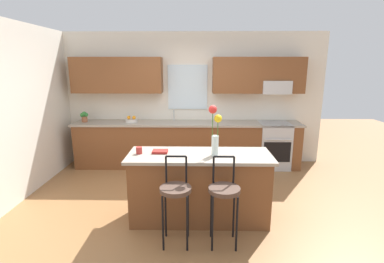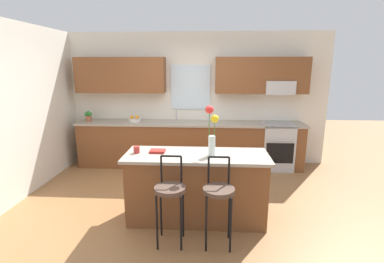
# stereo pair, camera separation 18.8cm
# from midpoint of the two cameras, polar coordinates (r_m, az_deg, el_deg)

# --- Properties ---
(ground_plane) EXTENTS (14.00, 14.00, 0.00)m
(ground_plane) POSITION_cam_midpoint_polar(r_m,az_deg,el_deg) (4.44, -2.93, -14.32)
(ground_plane) COLOR olive
(wall_left) EXTENTS (0.12, 4.60, 2.70)m
(wall_left) POSITION_cam_midpoint_polar(r_m,az_deg,el_deg) (5.15, -32.66, 3.27)
(wall_left) COLOR silver
(wall_left) RESTS_ON ground
(back_wall_assembly) EXTENTS (5.60, 0.50, 2.70)m
(back_wall_assembly) POSITION_cam_midpoint_polar(r_m,az_deg,el_deg) (5.94, -1.47, 8.01)
(back_wall_assembly) COLOR silver
(back_wall_assembly) RESTS_ON ground
(counter_run) EXTENTS (4.56, 0.64, 0.92)m
(counter_run) POSITION_cam_midpoint_polar(r_m,az_deg,el_deg) (5.86, -1.88, -2.51)
(counter_run) COLOR brown
(counter_run) RESTS_ON ground
(sink_faucet) EXTENTS (0.02, 0.13, 0.23)m
(sink_faucet) POSITION_cam_midpoint_polar(r_m,az_deg,el_deg) (5.89, -4.57, 3.47)
(sink_faucet) COLOR #B7BABC
(sink_faucet) RESTS_ON counter_run
(oven_range) EXTENTS (0.60, 0.64, 0.92)m
(oven_range) POSITION_cam_midpoint_polar(r_m,az_deg,el_deg) (6.01, 15.09, -2.63)
(oven_range) COLOR #B7BABC
(oven_range) RESTS_ON ground
(kitchen_island) EXTENTS (1.87, 0.69, 0.92)m
(kitchen_island) POSITION_cam_midpoint_polar(r_m,az_deg,el_deg) (3.88, 0.08, -11.00)
(kitchen_island) COLOR brown
(kitchen_island) RESTS_ON ground
(bar_stool_near) EXTENTS (0.36, 0.36, 1.04)m
(bar_stool_near) POSITION_cam_midpoint_polar(r_m,az_deg,el_deg) (3.32, -4.95, -12.18)
(bar_stool_near) COLOR black
(bar_stool_near) RESTS_ON ground
(bar_stool_middle) EXTENTS (0.36, 0.36, 1.04)m
(bar_stool_middle) POSITION_cam_midpoint_polar(r_m,az_deg,el_deg) (3.31, 4.79, -12.26)
(bar_stool_middle) COLOR black
(bar_stool_middle) RESTS_ON ground
(flower_vase) EXTENTS (0.17, 0.11, 0.65)m
(flower_vase) POSITION_cam_midpoint_polar(r_m,az_deg,el_deg) (3.58, 3.15, 0.34)
(flower_vase) COLOR silver
(flower_vase) RESTS_ON kitchen_island
(mug_ceramic) EXTENTS (0.08, 0.08, 0.09)m
(mug_ceramic) POSITION_cam_midpoint_polar(r_m,az_deg,el_deg) (3.80, -11.94, -3.72)
(mug_ceramic) COLOR #A52D28
(mug_ceramic) RESTS_ON kitchen_island
(cookbook) EXTENTS (0.20, 0.15, 0.03)m
(cookbook) POSITION_cam_midpoint_polar(r_m,az_deg,el_deg) (3.81, -7.82, -4.00)
(cookbook) COLOR maroon
(cookbook) RESTS_ON kitchen_island
(fruit_bowl_oranges) EXTENTS (0.24, 0.24, 0.13)m
(fruit_bowl_oranges) POSITION_cam_midpoint_polar(r_m,az_deg,el_deg) (5.91, -12.90, 2.24)
(fruit_bowl_oranges) COLOR silver
(fruit_bowl_oranges) RESTS_ON counter_run
(potted_plant_small) EXTENTS (0.17, 0.11, 0.21)m
(potted_plant_small) POSITION_cam_midpoint_polar(r_m,az_deg,el_deg) (6.20, -21.58, 2.83)
(potted_plant_small) COLOR #9E5B3D
(potted_plant_small) RESTS_ON counter_run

